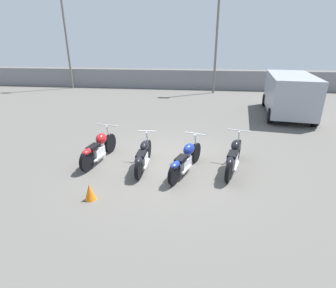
# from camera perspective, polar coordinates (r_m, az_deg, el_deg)

# --- Properties ---
(ground_plane) EXTENTS (60.00, 60.00, 0.00)m
(ground_plane) POSITION_cam_1_polar(r_m,az_deg,el_deg) (8.27, 0.00, -4.18)
(ground_plane) COLOR #5B5954
(fence_back) EXTENTS (40.00, 0.04, 1.46)m
(fence_back) POSITION_cam_1_polar(r_m,az_deg,el_deg) (21.20, 4.66, 13.73)
(fence_back) COLOR gray
(fence_back) RESTS_ON ground_plane
(light_pole_left) EXTENTS (0.70, 0.35, 8.33)m
(light_pole_left) POSITION_cam_1_polar(r_m,az_deg,el_deg) (22.93, -21.64, 23.34)
(light_pole_left) COLOR slate
(light_pole_left) RESTS_ON ground_plane
(light_pole_right) EXTENTS (0.70, 0.35, 7.18)m
(light_pole_right) POSITION_cam_1_polar(r_m,az_deg,el_deg) (19.79, 10.64, 23.15)
(light_pole_right) COLOR slate
(light_pole_right) RESTS_ON ground_plane
(motorcycle_slot_0) EXTENTS (0.74, 2.10, 1.02)m
(motorcycle_slot_0) POSITION_cam_1_polar(r_m,az_deg,el_deg) (8.51, -14.86, -0.90)
(motorcycle_slot_0) COLOR black
(motorcycle_slot_0) RESTS_ON ground_plane
(motorcycle_slot_1) EXTENTS (0.57, 2.00, 0.98)m
(motorcycle_slot_1) POSITION_cam_1_polar(r_m,az_deg,el_deg) (7.83, -5.39, -2.51)
(motorcycle_slot_1) COLOR black
(motorcycle_slot_1) RESTS_ON ground_plane
(motorcycle_slot_2) EXTENTS (0.97, 2.11, 0.99)m
(motorcycle_slot_2) POSITION_cam_1_polar(r_m,az_deg,el_deg) (7.55, 3.86, -3.29)
(motorcycle_slot_2) COLOR black
(motorcycle_slot_2) RESTS_ON ground_plane
(motorcycle_slot_3) EXTENTS (0.87, 2.15, 1.03)m
(motorcycle_slot_3) POSITION_cam_1_polar(r_m,az_deg,el_deg) (7.90, 14.15, -2.55)
(motorcycle_slot_3) COLOR black
(motorcycle_slot_3) RESTS_ON ground_plane
(parked_van) EXTENTS (2.69, 5.01, 2.03)m
(parked_van) POSITION_cam_1_polar(r_m,az_deg,el_deg) (14.82, 24.88, 10.06)
(parked_van) COLOR #999EA8
(parked_van) RESTS_ON ground_plane
(traffic_cone_near) EXTENTS (0.27, 0.27, 0.42)m
(traffic_cone_near) POSITION_cam_1_polar(r_m,az_deg,el_deg) (6.66, -16.67, -9.95)
(traffic_cone_near) COLOR orange
(traffic_cone_near) RESTS_ON ground_plane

